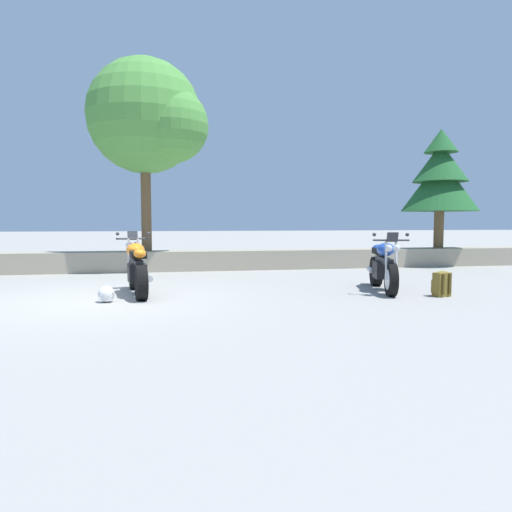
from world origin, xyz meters
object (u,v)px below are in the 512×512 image
Objects in this scene: motorcycle_orange_near_left at (137,269)px; rider_helmet at (106,294)px; pine_tree_mid_right at (440,177)px; leafy_tree_mid_left at (150,119)px; rider_backpack at (442,283)px; motorcycle_blue_centre at (383,266)px.

motorcycle_orange_near_left is 7.35× the size of rider_helmet.
pine_tree_mid_right reaches higher than rider_helmet.
leafy_tree_mid_left reaches higher than motorcycle_orange_near_left.
leafy_tree_mid_left reaches higher than rider_helmet.
motorcycle_orange_near_left is 1.00m from rider_helmet.
leafy_tree_mid_left is at bearing 88.35° from motorcycle_orange_near_left.
rider_helmet is 6.54m from leafy_tree_mid_left.
rider_backpack is 5.99m from rider_helmet.
motorcycle_blue_centre is 6.62m from pine_tree_mid_right.
pine_tree_mid_right is at bearing -0.32° from leafy_tree_mid_left.
motorcycle_blue_centre is at bearing 4.12° from rider_helmet.
pine_tree_mid_right reaches higher than motorcycle_orange_near_left.
motorcycle_blue_centre is 0.55× the size of pine_tree_mid_right.
motorcycle_blue_centre reaches higher than rider_backpack.
rider_helmet is (-0.45, -0.82, -0.35)m from motorcycle_orange_near_left.
leafy_tree_mid_left is 1.44× the size of pine_tree_mid_right.
rider_helmet is 10.93m from pine_tree_mid_right.
rider_helmet is (-5.97, 0.48, -0.11)m from rider_backpack.
motorcycle_orange_near_left is 0.56× the size of pine_tree_mid_right.
rider_helmet is at bearing -96.46° from leafy_tree_mid_left.
rider_backpack is (5.51, -1.30, -0.24)m from motorcycle_orange_near_left.
motorcycle_orange_near_left and motorcycle_blue_centre have the same top height.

